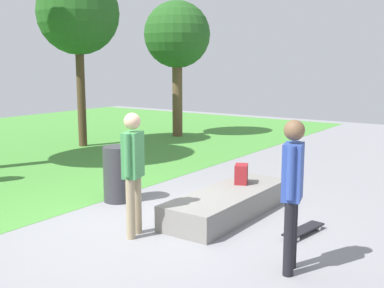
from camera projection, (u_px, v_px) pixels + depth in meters
name	position (u px, v px, depth m)	size (l,w,h in m)	color
ground_plane	(142.00, 223.00, 7.00)	(28.00, 28.00, 0.00)	gray
concrete_ledge	(229.00, 203.00, 7.39)	(2.55, 0.87, 0.37)	gray
backpack_on_ledge	(241.00, 174.00, 7.80)	(0.28, 0.20, 0.32)	maroon
skater_performing_trick	(292.00, 184.00, 5.22)	(0.42, 0.28, 1.73)	black
skater_watching	(133.00, 165.00, 6.34)	(0.41, 0.29, 1.69)	tan
skateboard_by_ledge	(304.00, 230.00, 6.55)	(0.82, 0.32, 0.08)	black
tree_slender_maple	(78.00, 14.00, 12.93)	(2.25, 2.25, 4.80)	#4C3823
tree_broad_elm	(177.00, 36.00, 14.88)	(2.08, 2.08, 4.26)	brown
trash_bin	(118.00, 174.00, 8.07)	(0.50, 0.50, 0.95)	#333338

